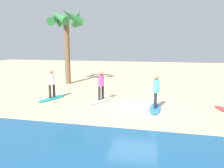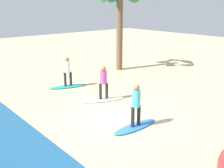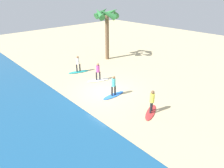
{
  "view_description": "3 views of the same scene",
  "coord_description": "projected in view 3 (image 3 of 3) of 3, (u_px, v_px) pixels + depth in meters",
  "views": [
    {
      "loc": [
        -1.26,
        10.76,
        3.21
      ],
      "look_at": [
        1.36,
        -0.89,
        1.03
      ],
      "focal_mm": 34.93,
      "sensor_mm": 36.0,
      "label": 1
    },
    {
      "loc": [
        -7.32,
        6.65,
        4.51
      ],
      "look_at": [
        1.33,
        -0.88,
        1.01
      ],
      "focal_mm": 42.08,
      "sensor_mm": 36.0,
      "label": 2
    },
    {
      "loc": [
        -11.08,
        9.54,
        7.72
      ],
      "look_at": [
        -0.75,
        -0.1,
        0.9
      ],
      "focal_mm": 31.75,
      "sensor_mm": 36.0,
      "label": 3
    }
  ],
  "objects": [
    {
      "name": "ground_plane",
      "position": [
        105.0,
        91.0,
        16.51
      ],
      "size": [
        60.0,
        60.0,
        0.0
      ],
      "primitive_type": "plane",
      "color": "#CCB789"
    },
    {
      "name": "surfboard_red",
      "position": [
        151.0,
        112.0,
        13.62
      ],
      "size": [
        1.37,
        2.15,
        0.09
      ],
      "primitive_type": "ellipsoid",
      "rotation": [
        0.0,
        0.0,
        1.99
      ],
      "color": "red",
      "rests_on": "ground"
    },
    {
      "name": "surfboard_white",
      "position": [
        98.0,
        80.0,
        18.39
      ],
      "size": [
        1.31,
        2.16,
        0.09
      ],
      "primitive_type": "ellipsoid",
      "rotation": [
        0.0,
        0.0,
        1.19
      ],
      "color": "white",
      "rests_on": "ground"
    },
    {
      "name": "surfer_teal",
      "position": [
        78.0,
        63.0,
        19.83
      ],
      "size": [
        0.32,
        0.44,
        1.64
      ],
      "color": "#232328",
      "rests_on": "surfboard_teal"
    },
    {
      "name": "surfboard_blue",
      "position": [
        114.0,
        95.0,
        15.79
      ],
      "size": [
        0.61,
        2.11,
        0.09
      ],
      "primitive_type": "ellipsoid",
      "rotation": [
        0.0,
        0.0,
        1.55
      ],
      "color": "blue",
      "rests_on": "ground"
    },
    {
      "name": "surfer_white",
      "position": [
        98.0,
        70.0,
        17.96
      ],
      "size": [
        0.32,
        0.44,
        1.64
      ],
      "color": "#232328",
      "rests_on": "surfboard_white"
    },
    {
      "name": "surfboard_teal",
      "position": [
        79.0,
        72.0,
        20.26
      ],
      "size": [
        1.19,
        2.17,
        0.09
      ],
      "primitive_type": "ellipsoid",
      "rotation": [
        0.0,
        0.0,
        1.25
      ],
      "color": "teal",
      "rests_on": "ground"
    },
    {
      "name": "surfer_blue",
      "position": [
        114.0,
        84.0,
        15.36
      ],
      "size": [
        0.32,
        0.46,
        1.64
      ],
      "color": "#232328",
      "rests_on": "surfboard_blue"
    },
    {
      "name": "surfer_red",
      "position": [
        152.0,
        100.0,
        13.19
      ],
      "size": [
        0.32,
        0.43,
        1.64
      ],
      "color": "#232328",
      "rests_on": "surfboard_red"
    },
    {
      "name": "palm_tree",
      "position": [
        107.0,
        18.0,
        22.07
      ],
      "size": [
        2.88,
        3.03,
        5.99
      ],
      "color": "brown",
      "rests_on": "ground"
    }
  ]
}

